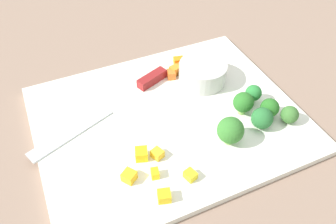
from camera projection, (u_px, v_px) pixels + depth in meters
name	position (u px, v px, depth m)	size (l,w,h in m)	color
ground_plane	(168.00, 121.00, 0.59)	(4.00, 4.00, 0.00)	#876D5C
cutting_board	(168.00, 119.00, 0.58)	(0.44, 0.36, 0.01)	white
prep_bowl	(203.00, 73.00, 0.63)	(0.09, 0.09, 0.04)	beige
chef_knife	(125.00, 96.00, 0.61)	(0.28, 0.13, 0.02)	silver
carrot_dice_0	(179.00, 61.00, 0.68)	(0.02, 0.02, 0.01)	orange
carrot_dice_1	(171.00, 74.00, 0.65)	(0.01, 0.02, 0.02)	orange
carrot_dice_2	(175.00, 70.00, 0.66)	(0.02, 0.02, 0.02)	orange
carrot_dice_3	(219.00, 64.00, 0.67)	(0.01, 0.01, 0.01)	orange
carrot_dice_4	(180.00, 66.00, 0.67)	(0.01, 0.01, 0.01)	orange
carrot_dice_5	(212.00, 58.00, 0.69)	(0.02, 0.02, 0.01)	orange
pepper_dice_0	(155.00, 173.00, 0.49)	(0.01, 0.01, 0.01)	yellow
pepper_dice_1	(157.00, 154.00, 0.51)	(0.02, 0.02, 0.01)	yellow
pepper_dice_2	(141.00, 154.00, 0.51)	(0.02, 0.02, 0.02)	yellow
pepper_dice_3	(190.00, 175.00, 0.49)	(0.01, 0.02, 0.01)	yellow
pepper_dice_4	(164.00, 196.00, 0.46)	(0.02, 0.02, 0.01)	yellow
pepper_dice_5	(129.00, 176.00, 0.48)	(0.02, 0.02, 0.02)	yellow
broccoli_floret_0	(243.00, 103.00, 0.57)	(0.04, 0.04, 0.04)	#87BD57
broccoli_floret_1	(262.00, 118.00, 0.55)	(0.04, 0.04, 0.04)	#87B16D
broccoli_floret_2	(290.00, 115.00, 0.56)	(0.03, 0.03, 0.03)	#83B55C
broccoli_floret_3	(270.00, 108.00, 0.57)	(0.03, 0.03, 0.04)	#8BAE60
broccoli_floret_4	(230.00, 131.00, 0.52)	(0.04, 0.04, 0.05)	#8CBC63
broccoli_floret_5	(253.00, 93.00, 0.59)	(0.03, 0.03, 0.04)	#81BF5F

